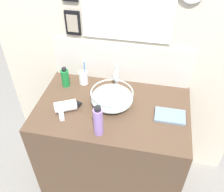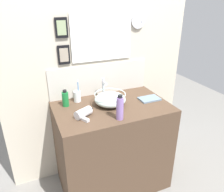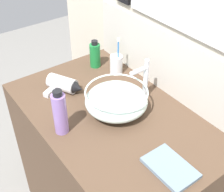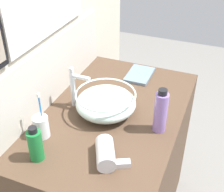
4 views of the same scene
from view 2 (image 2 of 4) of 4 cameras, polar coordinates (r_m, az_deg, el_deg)
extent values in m
plane|color=gray|center=(2.53, 0.06, -21.07)|extent=(6.00, 6.00, 0.00)
cube|color=#4C3828|center=(2.23, 0.07, -12.93)|extent=(1.04, 0.65, 0.90)
cube|color=beige|center=(2.18, -3.66, 9.86)|extent=(1.92, 0.06, 2.52)
cube|color=beige|center=(2.21, -3.19, 4.41)|extent=(1.02, 0.02, 0.31)
cube|color=white|center=(2.12, -2.68, 15.22)|extent=(0.54, 0.01, 0.39)
cube|color=white|center=(2.11, -2.61, 15.19)|extent=(0.60, 0.01, 0.45)
cylinder|color=silver|center=(2.25, 6.88, 18.89)|extent=(0.14, 0.01, 0.14)
cylinder|color=silver|center=(2.28, 7.51, 18.93)|extent=(0.01, 0.06, 0.01)
cube|color=black|center=(2.00, -13.09, 16.98)|extent=(0.11, 0.02, 0.17)
cube|color=gray|center=(1.99, -13.04, 16.95)|extent=(0.08, 0.01, 0.12)
cube|color=black|center=(2.04, -12.47, 10.46)|extent=(0.11, 0.02, 0.17)
cube|color=gray|center=(2.03, -12.42, 10.41)|extent=(0.08, 0.01, 0.12)
ellipsoid|color=silver|center=(1.99, -0.50, -0.87)|extent=(0.29, 0.29, 0.11)
torus|color=silver|center=(1.97, -0.51, 0.49)|extent=(0.29, 0.29, 0.01)
torus|color=#B2B7BC|center=(2.02, -0.49, -2.21)|extent=(0.11, 0.11, 0.01)
cylinder|color=silver|center=(2.13, -2.29, 1.77)|extent=(0.02, 0.02, 0.18)
cylinder|color=silver|center=(2.06, -1.86, 3.39)|extent=(0.02, 0.09, 0.02)
cylinder|color=silver|center=(2.09, -2.34, 4.44)|extent=(0.02, 0.02, 0.03)
cylinder|color=silver|center=(1.82, -7.51, -4.39)|extent=(0.16, 0.13, 0.07)
cone|color=black|center=(1.87, -5.44, -3.37)|extent=(0.07, 0.08, 0.06)
cube|color=silver|center=(1.78, -7.22, -6.03)|extent=(0.07, 0.09, 0.02)
cylinder|color=silver|center=(2.09, -9.09, -0.12)|extent=(0.07, 0.07, 0.10)
cylinder|color=blue|center=(2.07, -8.77, 1.20)|extent=(0.01, 0.01, 0.19)
cube|color=white|center=(2.04, -8.95, 3.89)|extent=(0.01, 0.01, 0.02)
cylinder|color=#8C6BB2|center=(1.75, 2.08, -3.29)|extent=(0.06, 0.06, 0.19)
cylinder|color=black|center=(1.70, 2.13, -0.09)|extent=(0.04, 0.04, 0.02)
cylinder|color=#197233|center=(2.01, -12.08, -0.83)|extent=(0.06, 0.06, 0.13)
cylinder|color=black|center=(1.98, -12.27, 1.23)|extent=(0.03, 0.03, 0.02)
cube|color=slate|center=(2.15, 9.73, -0.72)|extent=(0.20, 0.13, 0.02)
camera|label=1|loc=(1.07, 50.24, 31.24)|focal=40.00mm
camera|label=3|loc=(1.87, 37.32, 20.65)|focal=50.00mm
camera|label=4|loc=(1.26, -44.85, 18.13)|focal=50.00mm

